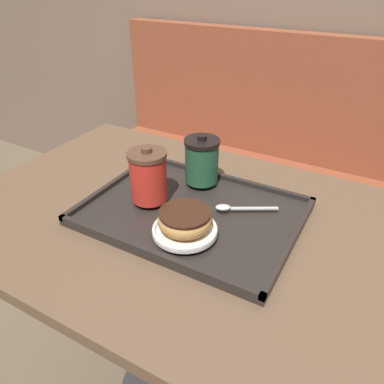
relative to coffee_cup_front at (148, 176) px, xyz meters
name	(u,v)px	position (x,y,z in m)	size (l,w,h in m)	color
booth_bench	(238,184)	(-0.12, 0.87, -0.51)	(1.34, 0.44, 1.00)	brown
cafe_table	(177,263)	(0.07, 0.01, -0.24)	(1.04, 0.72, 0.74)	brown
serving_tray	(192,213)	(0.11, 0.02, -0.08)	(0.48, 0.36, 0.02)	#282321
coffee_cup_front	(148,176)	(0.00, 0.00, 0.00)	(0.09, 0.09, 0.13)	red
coffee_cup_rear	(201,160)	(0.07, 0.14, 0.00)	(0.09, 0.09, 0.12)	#235638
plate_with_chocolate_donut	(185,230)	(0.14, -0.07, -0.05)	(0.14, 0.14, 0.01)	white
donut_chocolate_glazed	(185,220)	(0.14, -0.07, -0.03)	(0.11, 0.11, 0.04)	tan
spoon	(232,208)	(0.19, 0.05, -0.06)	(0.13, 0.08, 0.01)	silver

